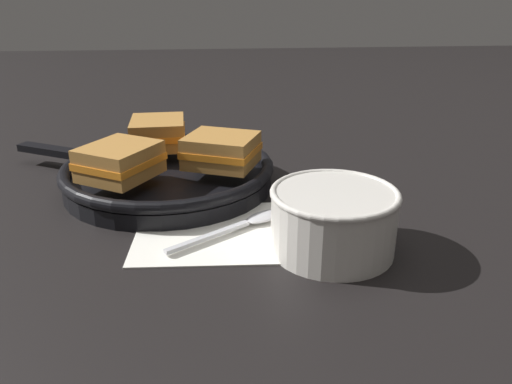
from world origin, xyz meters
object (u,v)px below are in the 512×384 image
soup_bowl (333,217)px  spoon (250,222)px  skillet (168,174)px  sandwich_far_left (158,133)px  sandwich_near_left (120,161)px  sandwich_near_right (221,150)px

soup_bowl → spoon: (-0.09, 0.07, -0.04)m
soup_bowl → spoon: 0.12m
skillet → spoon: bearing=-53.2°
soup_bowl → sandwich_far_left: sandwich_far_left is taller
sandwich_far_left → spoon: bearing=-60.5°
sandwich_near_left → sandwich_near_right: bearing=13.8°
spoon → sandwich_near_left: (-0.17, 0.09, 0.06)m
sandwich_near_right → soup_bowl: bearing=-58.1°
spoon → sandwich_far_left: bearing=85.3°
skillet → sandwich_near_right: (0.08, -0.02, 0.04)m
soup_bowl → sandwich_near_left: sandwich_near_left is taller
soup_bowl → spoon: bearing=143.2°
spoon → sandwich_near_left: 0.21m
sandwich_near_left → sandwich_near_right: 0.15m
skillet → sandwich_near_left: sandwich_near_left is taller
soup_bowl → sandwich_near_right: size_ratio=1.17×
spoon → sandwich_near_right: bearing=69.3°
soup_bowl → sandwich_far_left: bearing=126.5°
sandwich_near_left → sandwich_near_right: same height
sandwich_near_left → sandwich_far_left: (0.04, 0.14, 0.00)m
spoon → sandwich_near_left: size_ratio=1.19×
sandwich_far_left → skillet: bearing=-77.3°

